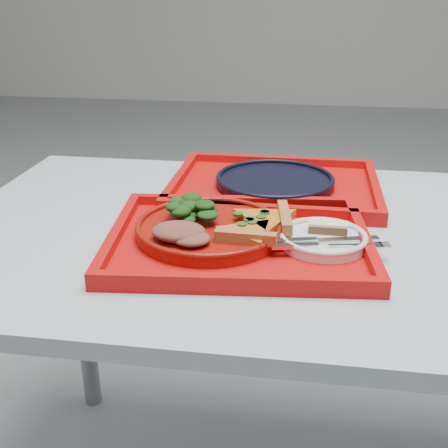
{
  "coord_description": "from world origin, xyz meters",
  "views": [
    {
      "loc": [
        -0.12,
        -0.97,
        1.18
      ],
      "look_at": [
        -0.26,
        -0.06,
        0.78
      ],
      "focal_mm": 45.0,
      "sensor_mm": 36.0,
      "label": 1
    }
  ],
  "objects_px": {
    "tray_far": "(275,188)",
    "dinner_plate": "(209,230)",
    "tray_main": "(239,242)",
    "dessert_bar": "(328,227)",
    "navy_plate": "(275,182)"
  },
  "relations": [
    {
      "from": "tray_main",
      "to": "navy_plate",
      "type": "height_order",
      "value": "navy_plate"
    },
    {
      "from": "dinner_plate",
      "to": "tray_far",
      "type": "bearing_deg",
      "value": 70.76
    },
    {
      "from": "tray_main",
      "to": "dessert_bar",
      "type": "distance_m",
      "value": 0.16
    },
    {
      "from": "tray_far",
      "to": "dessert_bar",
      "type": "height_order",
      "value": "dessert_bar"
    },
    {
      "from": "tray_main",
      "to": "dinner_plate",
      "type": "height_order",
      "value": "dinner_plate"
    },
    {
      "from": "navy_plate",
      "to": "tray_far",
      "type": "bearing_deg",
      "value": 0.0
    },
    {
      "from": "dinner_plate",
      "to": "navy_plate",
      "type": "xyz_separation_m",
      "value": [
        0.1,
        0.28,
        -0.0
      ]
    },
    {
      "from": "tray_main",
      "to": "dinner_plate",
      "type": "xyz_separation_m",
      "value": [
        -0.05,
        0.01,
        0.02
      ]
    },
    {
      "from": "tray_main",
      "to": "tray_far",
      "type": "xyz_separation_m",
      "value": [
        0.04,
        0.29,
        0.0
      ]
    },
    {
      "from": "dessert_bar",
      "to": "dinner_plate",
      "type": "bearing_deg",
      "value": -174.96
    },
    {
      "from": "tray_far",
      "to": "dinner_plate",
      "type": "xyz_separation_m",
      "value": [
        -0.1,
        -0.28,
        0.02
      ]
    },
    {
      "from": "dinner_plate",
      "to": "navy_plate",
      "type": "height_order",
      "value": "dinner_plate"
    },
    {
      "from": "dinner_plate",
      "to": "navy_plate",
      "type": "relative_size",
      "value": 1.0
    },
    {
      "from": "tray_main",
      "to": "tray_far",
      "type": "bearing_deg",
      "value": 75.92
    },
    {
      "from": "dessert_bar",
      "to": "tray_main",
      "type": "bearing_deg",
      "value": -170.04
    }
  ]
}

